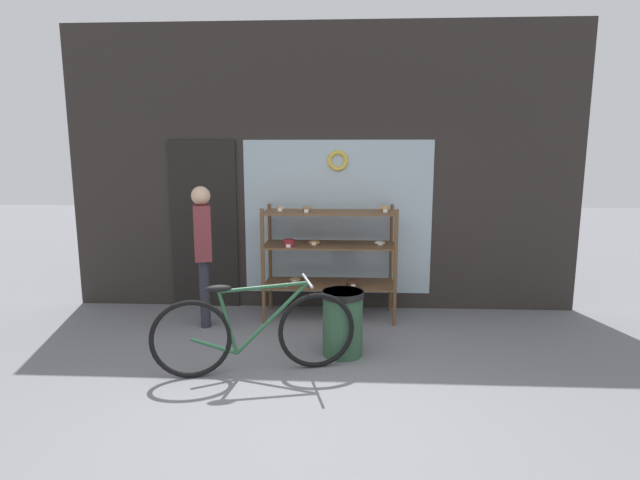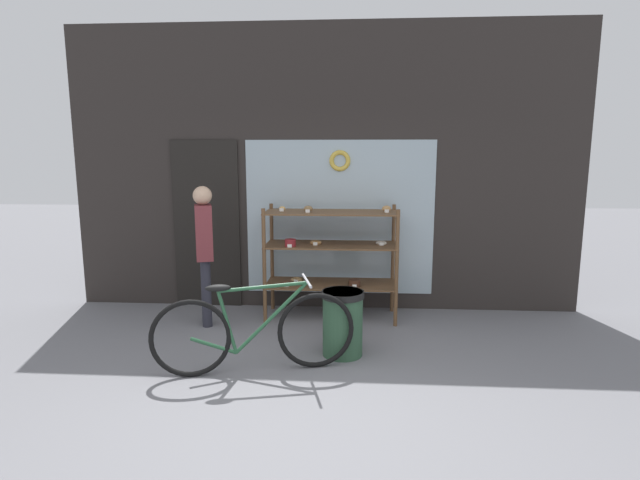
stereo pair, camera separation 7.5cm
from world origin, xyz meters
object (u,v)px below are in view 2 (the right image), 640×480
object	(u,v)px
bicycle	(254,332)
trash_bin	(343,320)
display_case	(330,250)
pedestrian	(204,245)

from	to	relation	value
bicycle	trash_bin	size ratio (longest dim) A/B	2.76
display_case	bicycle	xyz separation A→B (m)	(-0.60, -1.57, -0.44)
display_case	pedestrian	size ratio (longest dim) A/B	0.97
display_case	bicycle	world-z (taller)	display_case
trash_bin	display_case	bearing A→B (deg)	98.92
trash_bin	pedestrian	bearing A→B (deg)	154.04
bicycle	pedestrian	xyz separation A→B (m)	(-0.79, 1.21, 0.55)
bicycle	pedestrian	world-z (taller)	pedestrian
bicycle	trash_bin	distance (m)	0.90
display_case	bicycle	size ratio (longest dim) A/B	0.87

